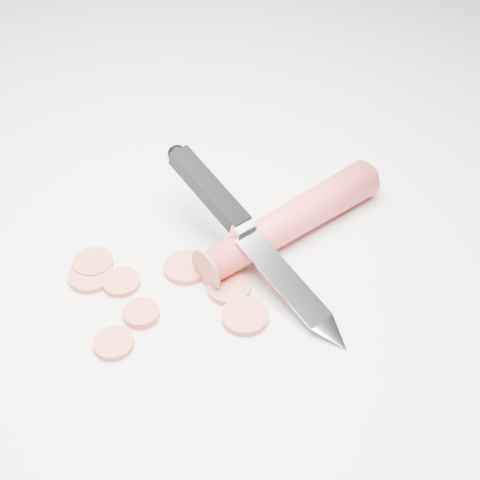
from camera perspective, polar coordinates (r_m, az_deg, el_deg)
The scene contains 11 objects.
ground at distance 0.61m, azimuth -3.63°, elevation -1.35°, with size 2.40×2.40×0.00m, color silver.
carrot at distance 0.61m, azimuth 4.43°, elevation 1.69°, with size 0.03×0.03×0.20m, color #D33B37.
carrot_slice_0 at distance 0.61m, azimuth -12.44°, elevation -1.93°, with size 0.04×0.04×0.01m, color #C1543B.
carrot_slice_1 at distance 0.60m, azimuth -12.60°, elevation -3.00°, with size 0.04×0.04×0.01m, color #C1543B.
carrot_slice_2 at distance 0.57m, azimuth -0.95°, elevation -4.12°, with size 0.04×0.04×0.01m, color #C1543B.
carrot_slice_3 at distance 0.56m, azimuth -8.43°, elevation -6.22°, with size 0.03×0.03×0.01m, color #C1543B.
carrot_slice_4 at distance 0.55m, azimuth 0.43°, elevation -6.52°, with size 0.04×0.04×0.01m, color #C1543B.
carrot_slice_5 at distance 0.59m, azimuth -4.65°, elevation -2.35°, with size 0.04×0.04×0.01m, color #C1543B.
carrot_slice_6 at distance 0.59m, azimuth -10.09°, elevation -3.55°, with size 0.03×0.03×0.01m, color #C1543B.
carrot_slice_7 at distance 0.54m, azimuth -10.72°, elevation -8.65°, with size 0.03×0.03×0.01m, color #C1543B.
kitchen_knife at distance 0.57m, azimuth 1.19°, elevation 0.22°, with size 0.24×0.07×0.08m, color silver, non-canonical shape.
Camera 1 is at (0.31, -0.31, 0.42)m, focal length 50.00 mm.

